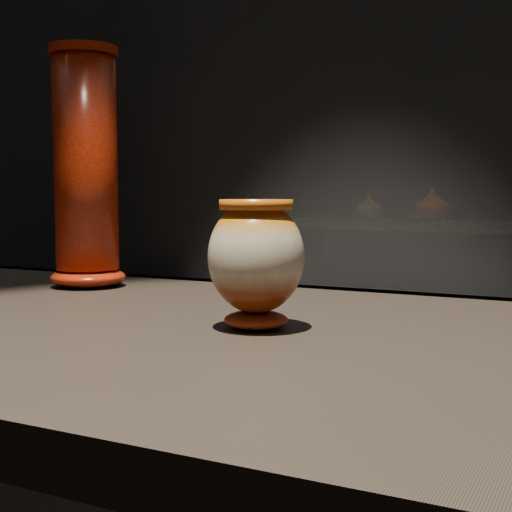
% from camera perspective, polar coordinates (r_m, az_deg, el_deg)
% --- Properties ---
extents(main_vase, '(0.13, 0.13, 0.16)m').
position_cam_1_polar(main_vase, '(0.90, 0.00, -0.19)').
color(main_vase, maroon).
rests_on(main_vase, display_plinth).
extents(tall_vase, '(0.17, 0.17, 0.43)m').
position_cam_1_polar(tall_vase, '(1.34, -13.45, 6.54)').
color(tall_vase, red).
rests_on(tall_vase, display_plinth).
extents(back_shelf, '(2.00, 0.60, 0.90)m').
position_cam_1_polar(back_shelf, '(4.53, 13.87, -0.63)').
color(back_shelf, black).
rests_on(back_shelf, ground).
extents(back_vase_left, '(0.18, 0.18, 0.17)m').
position_cam_1_polar(back_vase_left, '(4.66, 9.03, 3.92)').
color(back_vase_left, '#986016').
rests_on(back_vase_left, back_shelf).
extents(back_vase_mid, '(0.28, 0.28, 0.21)m').
position_cam_1_polar(back_vase_mid, '(4.46, 13.93, 4.04)').
color(back_vase_mid, maroon).
rests_on(back_vase_mid, back_shelf).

